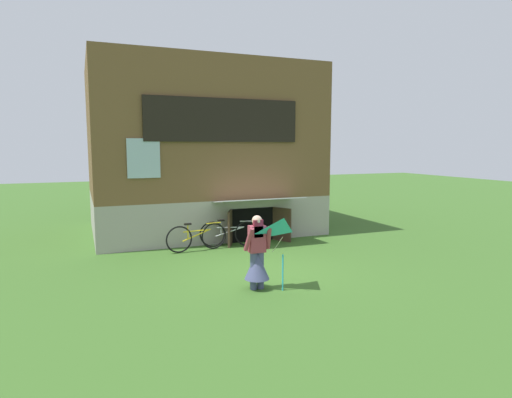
% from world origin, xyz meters
% --- Properties ---
extents(ground_plane, '(60.00, 60.00, 0.00)m').
position_xyz_m(ground_plane, '(0.00, 0.00, 0.00)').
color(ground_plane, '#386023').
extents(log_house, '(7.39, 6.46, 5.67)m').
position_xyz_m(log_house, '(0.00, 5.67, 2.84)').
color(log_house, '#9E998E').
rests_on(log_house, ground_plane).
extents(person, '(0.61, 0.52, 1.55)m').
position_xyz_m(person, '(-0.68, -1.31, 0.65)').
color(person, '#474C75').
rests_on(person, ground_plane).
extents(kite, '(0.77, 0.79, 1.46)m').
position_xyz_m(kite, '(-0.30, -1.81, 1.20)').
color(kite, '#2DB2CC').
rests_on(kite, ground_plane).
extents(bicycle_silver, '(1.73, 0.55, 0.81)m').
position_xyz_m(bicycle_silver, '(0.03, 2.57, 0.39)').
color(bicycle_silver, black).
rests_on(bicycle_silver, ground_plane).
extents(bicycle_yellow, '(1.80, 0.23, 0.82)m').
position_xyz_m(bicycle_yellow, '(-1.01, 2.41, 0.40)').
color(bicycle_yellow, black).
rests_on(bicycle_yellow, ground_plane).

